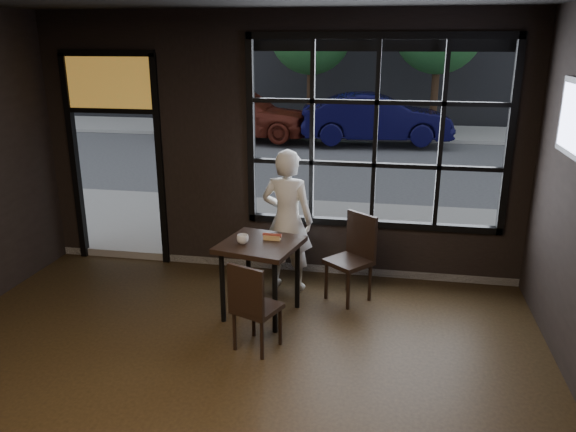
% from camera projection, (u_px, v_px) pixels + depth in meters
% --- Properties ---
extents(window_frame, '(3.06, 0.12, 2.28)m').
position_uv_depth(window_frame, '(375.00, 134.00, 6.56)').
color(window_frame, black).
rests_on(window_frame, ground).
extents(stained_transom, '(1.20, 0.06, 0.70)m').
position_uv_depth(stained_transom, '(110.00, 82.00, 6.97)').
color(stained_transom, orange).
rests_on(stained_transom, ground).
extents(street_asphalt, '(60.00, 41.00, 0.04)m').
position_uv_depth(street_asphalt, '(364.00, 104.00, 26.54)').
color(street_asphalt, '#545456').
rests_on(street_asphalt, ground).
extents(cafe_table, '(0.92, 0.92, 0.84)m').
position_uv_depth(cafe_table, '(261.00, 279.00, 5.99)').
color(cafe_table, black).
rests_on(cafe_table, floor).
extents(chair_near, '(0.50, 0.50, 0.90)m').
position_uv_depth(chair_near, '(257.00, 305.00, 5.32)').
color(chair_near, black).
rests_on(chair_near, floor).
extents(chair_window, '(0.61, 0.61, 1.00)m').
position_uv_depth(chair_window, '(349.00, 259.00, 6.31)').
color(chair_window, black).
rests_on(chair_window, floor).
extents(man, '(0.66, 0.48, 1.69)m').
position_uv_depth(man, '(287.00, 220.00, 6.54)').
color(man, silver).
rests_on(man, floor).
extents(hotdog, '(0.20, 0.09, 0.06)m').
position_uv_depth(hotdog, '(272.00, 237.00, 5.93)').
color(hotdog, tan).
rests_on(hotdog, cafe_table).
extents(cup, '(0.13, 0.13, 0.10)m').
position_uv_depth(cup, '(243.00, 239.00, 5.81)').
color(cup, silver).
rests_on(cup, cafe_table).
extents(navy_car, '(4.24, 1.90, 1.35)m').
position_uv_depth(navy_car, '(376.00, 118.00, 15.54)').
color(navy_car, black).
rests_on(navy_car, street_asphalt).
extents(maroon_car, '(4.39, 2.07, 1.45)m').
position_uv_depth(maroon_car, '(240.00, 113.00, 16.31)').
color(maroon_car, '#591C12').
rests_on(maroon_car, street_asphalt).
extents(tree_left, '(2.55, 2.55, 4.35)m').
position_uv_depth(tree_left, '(311.00, 33.00, 17.19)').
color(tree_left, '#332114').
rests_on(tree_left, street_asphalt).
extents(tree_right, '(2.63, 2.63, 4.49)m').
position_uv_depth(tree_right, '(439.00, 29.00, 16.42)').
color(tree_right, '#332114').
rests_on(tree_right, street_asphalt).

